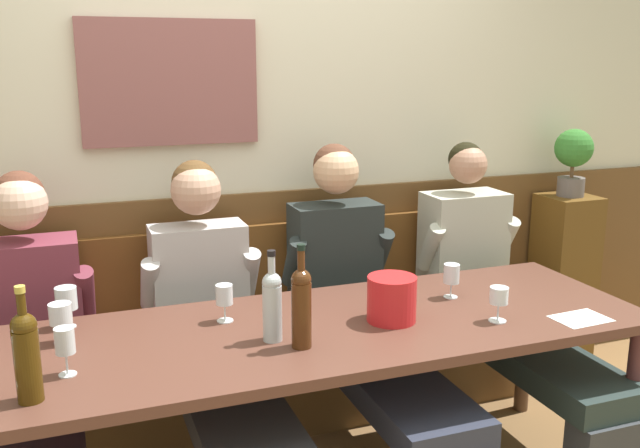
{
  "coord_description": "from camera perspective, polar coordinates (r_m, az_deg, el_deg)",
  "views": [
    {
      "loc": [
        -0.84,
        -2.17,
        1.73
      ],
      "look_at": [
        0.12,
        0.44,
        1.06
      ],
      "focal_mm": 39.06,
      "sensor_mm": 36.0,
      "label": 1
    }
  ],
  "objects": [
    {
      "name": "wine_glass_near_bucket",
      "position": [
        2.75,
        -20.08,
        -5.79
      ],
      "size": [
        0.08,
        0.08,
        0.16
      ],
      "color": "silver",
      "rests_on": "dining_table"
    },
    {
      "name": "wine_glass_center_front",
      "position": [
        2.36,
        -20.17,
        -9.17
      ],
      "size": [
        0.06,
        0.06,
        0.16
      ],
      "color": "silver",
      "rests_on": "dining_table"
    },
    {
      "name": "room_wall_back",
      "position": [
        3.38,
        -5.88,
        7.88
      ],
      "size": [
        6.8,
        0.12,
        2.8
      ],
      "color": "beige",
      "rests_on": "ground"
    },
    {
      "name": "dining_table",
      "position": [
        2.67,
        -0.15,
        -9.78
      ],
      "size": [
        2.57,
        0.84,
        0.75
      ],
      "color": "#543025",
      "rests_on": "ground"
    },
    {
      "name": "person_center_right_seat",
      "position": [
        3.43,
        14.44,
        -5.56
      ],
      "size": [
        0.51,
        1.29,
        1.32
      ],
      "color": "#33363A",
      "rests_on": "ground"
    },
    {
      "name": "wine_glass_left_end",
      "position": [
        2.74,
        14.44,
        -5.8
      ],
      "size": [
        0.07,
        0.07,
        0.14
      ],
      "color": "silver",
      "rests_on": "dining_table"
    },
    {
      "name": "wine_bottle_amber_mid",
      "position": [
        2.4,
        -1.53,
        -6.61
      ],
      "size": [
        0.07,
        0.07,
        0.37
      ],
      "color": "#46240F",
      "rests_on": "dining_table"
    },
    {
      "name": "person_right_seat",
      "position": [
        2.87,
        -22.7,
        -10.04
      ],
      "size": [
        0.52,
        1.28,
        1.29
      ],
      "color": "#273438",
      "rests_on": "ground"
    },
    {
      "name": "tasting_sheet_left_guest",
      "position": [
        2.89,
        20.58,
        -7.26
      ],
      "size": [
        0.22,
        0.16,
        0.0
      ],
      "primitive_type": "cube",
      "rotation": [
        0.0,
        0.0,
        0.06
      ],
      "color": "white",
      "rests_on": "dining_table"
    },
    {
      "name": "wine_glass_by_bottle",
      "position": [
        2.62,
        -20.49,
        -6.97
      ],
      "size": [
        0.08,
        0.08,
        0.15
      ],
      "color": "silver",
      "rests_on": "dining_table"
    },
    {
      "name": "person_left_seat",
      "position": [
        2.89,
        -8.44,
        -8.97
      ],
      "size": [
        0.52,
        1.28,
        1.3
      ],
      "color": "#2B242F",
      "rests_on": "ground"
    },
    {
      "name": "corner_pedestal",
      "position": [
        4.17,
        19.25,
        -4.51
      ],
      "size": [
        0.28,
        0.28,
        0.99
      ],
      "primitive_type": "cube",
      "color": "brown",
      "rests_on": "ground"
    },
    {
      "name": "wine_bottle_clear_water",
      "position": [
        2.21,
        -22.91,
        -9.74
      ],
      "size": [
        0.07,
        0.07,
        0.35
      ],
      "color": "#412B09",
      "rests_on": "dining_table"
    },
    {
      "name": "potted_plant",
      "position": [
        4.01,
        20.04,
        5.27
      ],
      "size": [
        0.21,
        0.21,
        0.37
      ],
      "color": "#5E5450",
      "rests_on": "corner_pedestal"
    },
    {
      "name": "ice_bucket",
      "position": [
        2.67,
        5.9,
        -6.12
      ],
      "size": [
        0.19,
        0.19,
        0.18
      ],
      "primitive_type": "cylinder",
      "color": "red",
      "rests_on": "dining_table"
    },
    {
      "name": "wood_wainscot_panel",
      "position": [
        3.52,
        -5.26,
        -6.21
      ],
      "size": [
        6.8,
        0.03,
        1.09
      ],
      "primitive_type": "cube",
      "color": "brown",
      "rests_on": "ground"
    },
    {
      "name": "wine_glass_center_rear",
      "position": [
        2.68,
        -7.84,
        -5.92
      ],
      "size": [
        0.07,
        0.07,
        0.15
      ],
      "color": "silver",
      "rests_on": "dining_table"
    },
    {
      "name": "person_center_left_seat",
      "position": [
        3.09,
        3.52,
        -6.98
      ],
      "size": [
        0.52,
        1.28,
        1.34
      ],
      "color": "#30253C",
      "rests_on": "ground"
    },
    {
      "name": "wall_bench",
      "position": [
        3.43,
        -4.22,
        -11.5
      ],
      "size": [
        2.87,
        0.42,
        0.94
      ],
      "color": "brown",
      "rests_on": "ground"
    },
    {
      "name": "wine_glass_mid_right",
      "position": [
        2.96,
        10.72,
        -4.17
      ],
      "size": [
        0.07,
        0.07,
        0.14
      ],
      "color": "silver",
      "rests_on": "dining_table"
    },
    {
      "name": "wine_bottle_green_tall",
      "position": [
        2.47,
        -3.94,
        -6.48
      ],
      "size": [
        0.07,
        0.07,
        0.33
      ],
      "color": "#B6BFC1",
      "rests_on": "dining_table"
    }
  ]
}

